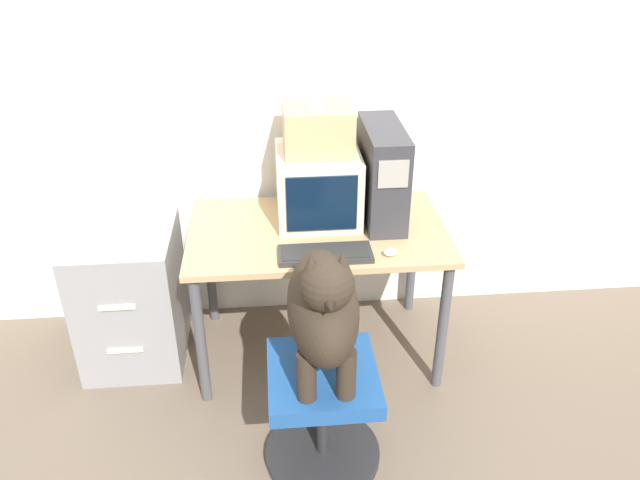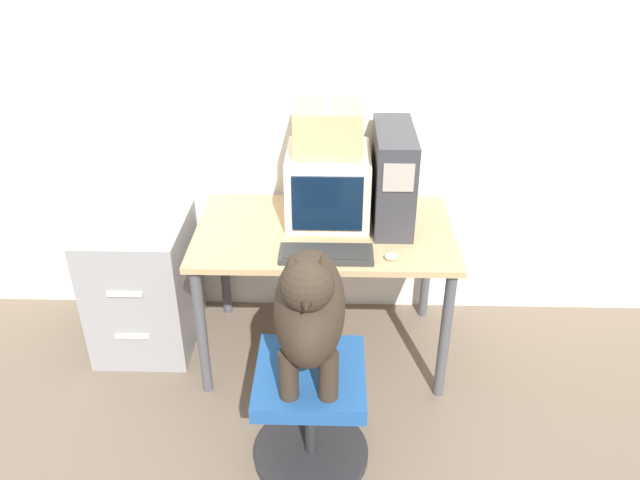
# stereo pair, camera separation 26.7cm
# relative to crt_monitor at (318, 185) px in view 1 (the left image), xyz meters

# --- Properties ---
(ground_plane) EXTENTS (12.00, 12.00, 0.00)m
(ground_plane) POSITION_rel_crt_monitor_xyz_m (-0.01, -0.50, -0.90)
(ground_plane) COLOR #6B5B4C
(wall_back) EXTENTS (8.00, 0.05, 2.60)m
(wall_back) POSITION_rel_crt_monitor_xyz_m (-0.01, 0.31, 0.40)
(wall_back) COLOR silver
(wall_back) RESTS_ON ground_plane
(desk) EXTENTS (1.23, 0.74, 0.73)m
(desk) POSITION_rel_crt_monitor_xyz_m (-0.01, -0.12, -0.26)
(desk) COLOR tan
(desk) RESTS_ON ground_plane
(crt_monitor) EXTENTS (0.39, 0.41, 0.34)m
(crt_monitor) POSITION_rel_crt_monitor_xyz_m (0.00, 0.00, 0.00)
(crt_monitor) COLOR beige
(crt_monitor) RESTS_ON desk
(pc_tower) EXTENTS (0.18, 0.50, 0.46)m
(pc_tower) POSITION_rel_crt_monitor_xyz_m (0.31, -0.02, 0.06)
(pc_tower) COLOR #333338
(pc_tower) RESTS_ON desk
(keyboard) EXTENTS (0.41, 0.16, 0.03)m
(keyboard) POSITION_rel_crt_monitor_xyz_m (-0.00, -0.38, -0.16)
(keyboard) COLOR #2D2D2D
(keyboard) RESTS_ON desk
(computer_mouse) EXTENTS (0.06, 0.04, 0.04)m
(computer_mouse) POSITION_rel_crt_monitor_xyz_m (0.28, -0.40, -0.15)
(computer_mouse) COLOR beige
(computer_mouse) RESTS_ON desk
(office_chair) EXTENTS (0.49, 0.49, 0.49)m
(office_chair) POSITION_rel_crt_monitor_xyz_m (-0.06, -0.85, -0.63)
(office_chair) COLOR #262628
(office_chair) RESTS_ON ground_plane
(dog) EXTENTS (0.27, 0.56, 0.63)m
(dog) POSITION_rel_crt_monitor_xyz_m (-0.06, -0.87, -0.09)
(dog) COLOR #33281E
(dog) RESTS_ON office_chair
(filing_cabinet) EXTENTS (0.49, 0.56, 0.71)m
(filing_cabinet) POSITION_rel_crt_monitor_xyz_m (-0.95, -0.06, -0.55)
(filing_cabinet) COLOR gray
(filing_cabinet) RESTS_ON ground_plane
(cardboard_box) EXTENTS (0.31, 0.29, 0.22)m
(cardboard_box) POSITION_rel_crt_monitor_xyz_m (-0.00, 0.00, 0.28)
(cardboard_box) COLOR tan
(cardboard_box) RESTS_ON crt_monitor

